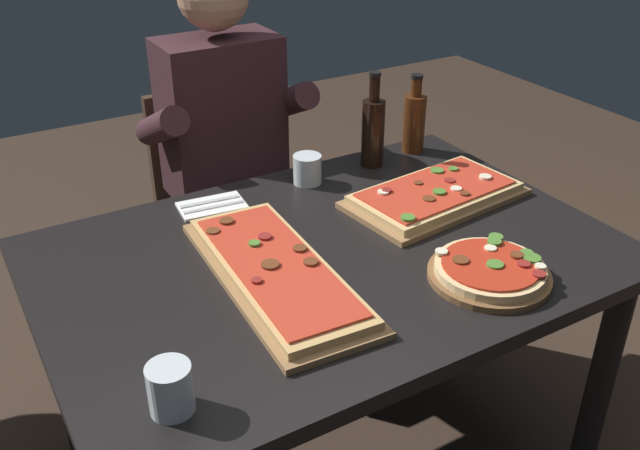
% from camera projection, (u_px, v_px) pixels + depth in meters
% --- Properties ---
extents(dining_table, '(1.40, 0.96, 0.74)m').
position_uv_depth(dining_table, '(330.00, 283.00, 1.79)').
color(dining_table, black).
rests_on(dining_table, ground_plane).
extents(pizza_rectangular_front, '(0.53, 0.32, 0.05)m').
position_uv_depth(pizza_rectangular_front, '(435.00, 195.00, 1.97)').
color(pizza_rectangular_front, olive).
rests_on(pizza_rectangular_front, dining_table).
extents(pizza_rectangular_left, '(0.28, 0.65, 0.05)m').
position_uv_depth(pizza_rectangular_left, '(276.00, 271.00, 1.62)').
color(pizza_rectangular_left, olive).
rests_on(pizza_rectangular_left, dining_table).
extents(pizza_round_far, '(0.29, 0.29, 0.05)m').
position_uv_depth(pizza_round_far, '(490.00, 271.00, 1.62)').
color(pizza_round_far, brown).
rests_on(pizza_round_far, dining_table).
extents(wine_bottle_dark, '(0.07, 0.07, 0.25)m').
position_uv_depth(wine_bottle_dark, '(414.00, 121.00, 2.24)').
color(wine_bottle_dark, '#47230F').
rests_on(wine_bottle_dark, dining_table).
extents(oil_bottle_amber, '(0.07, 0.07, 0.30)m').
position_uv_depth(oil_bottle_amber, '(373.00, 130.00, 2.13)').
color(oil_bottle_amber, black).
rests_on(oil_bottle_amber, dining_table).
extents(tumbler_near_camera, '(0.08, 0.08, 0.09)m').
position_uv_depth(tumbler_near_camera, '(307.00, 171.00, 2.06)').
color(tumbler_near_camera, silver).
rests_on(tumbler_near_camera, dining_table).
extents(tumbler_far_side, '(0.08, 0.08, 0.10)m').
position_uv_depth(tumbler_far_side, '(171.00, 391.00, 1.24)').
color(tumbler_far_side, silver).
rests_on(tumbler_far_side, dining_table).
extents(napkin_cutlery_set, '(0.19, 0.13, 0.01)m').
position_uv_depth(napkin_cutlery_set, '(212.00, 206.00, 1.94)').
color(napkin_cutlery_set, white).
rests_on(napkin_cutlery_set, dining_table).
extents(diner_chair, '(0.44, 0.44, 0.87)m').
position_uv_depth(diner_chair, '(220.00, 201.00, 2.53)').
color(diner_chair, '#3D2B1E').
rests_on(diner_chair, ground_plane).
extents(seated_diner, '(0.53, 0.41, 1.33)m').
position_uv_depth(seated_diner, '(229.00, 146.00, 2.32)').
color(seated_diner, '#23232D').
rests_on(seated_diner, ground_plane).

